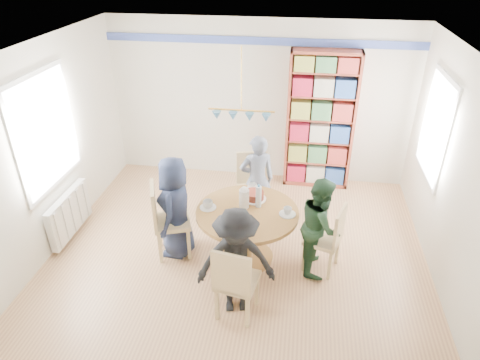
% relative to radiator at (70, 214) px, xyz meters
% --- Properties ---
extents(ground, '(5.00, 5.00, 0.00)m').
position_rel_radiator_xyz_m(ground, '(2.42, -0.30, -0.35)').
color(ground, tan).
extents(room_shell, '(5.00, 5.00, 5.00)m').
position_rel_radiator_xyz_m(room_shell, '(2.16, 0.57, 1.30)').
color(room_shell, white).
rests_on(room_shell, ground).
extents(radiator, '(0.12, 1.00, 0.60)m').
position_rel_radiator_xyz_m(radiator, '(0.00, 0.00, 0.00)').
color(radiator, silver).
rests_on(radiator, ground).
extents(dining_table, '(1.30, 1.30, 0.75)m').
position_rel_radiator_xyz_m(dining_table, '(2.55, -0.14, 0.21)').
color(dining_table, brown).
rests_on(dining_table, ground).
extents(chair_left, '(0.59, 0.59, 1.04)m').
position_rel_radiator_xyz_m(chair_left, '(1.47, -0.19, 0.22)').
color(chair_left, '#D6BE83').
rests_on(chair_left, ground).
extents(chair_right, '(0.52, 0.52, 0.94)m').
position_rel_radiator_xyz_m(chair_right, '(3.59, -0.20, 0.17)').
color(chair_right, '#D6BE83').
rests_on(chair_right, ground).
extents(chair_far, '(0.56, 0.56, 1.02)m').
position_rel_radiator_xyz_m(chair_far, '(2.49, 0.88, 0.21)').
color(chair_far, '#D6BE83').
rests_on(chair_far, ground).
extents(chair_near, '(0.50, 0.50, 0.98)m').
position_rel_radiator_xyz_m(chair_near, '(2.56, -1.18, 0.19)').
color(chair_near, '#D6BE83').
rests_on(chair_near, ground).
extents(person_left, '(0.45, 0.69, 1.41)m').
position_rel_radiator_xyz_m(person_left, '(1.61, -0.13, 0.35)').
color(person_left, '#192037').
rests_on(person_left, ground).
extents(person_right, '(0.51, 0.64, 1.30)m').
position_rel_radiator_xyz_m(person_right, '(3.46, -0.18, 0.30)').
color(person_right, '#1B3721').
rests_on(person_right, ground).
extents(person_far, '(0.59, 0.48, 1.39)m').
position_rel_radiator_xyz_m(person_far, '(2.56, 0.76, 0.34)').
color(person_far, gray).
rests_on(person_far, ground).
extents(person_near, '(0.94, 0.66, 1.33)m').
position_rel_radiator_xyz_m(person_near, '(2.55, -1.03, 0.32)').
color(person_near, black).
rests_on(person_near, ground).
extents(bookshelf, '(1.09, 0.33, 2.28)m').
position_rel_radiator_xyz_m(bookshelf, '(3.44, 2.04, 0.77)').
color(bookshelf, maroon).
rests_on(bookshelf, ground).
extents(tableware, '(1.22, 1.22, 0.32)m').
position_rel_radiator_xyz_m(tableware, '(2.52, -0.12, 0.47)').
color(tableware, white).
rests_on(tableware, dining_table).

